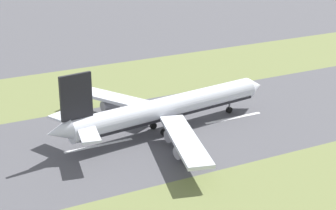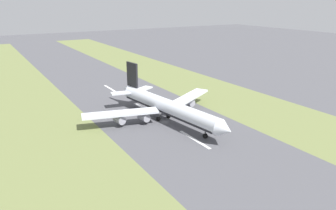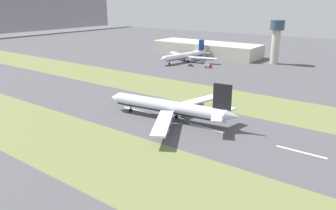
% 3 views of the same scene
% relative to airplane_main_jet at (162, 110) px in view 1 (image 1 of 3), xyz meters
% --- Properties ---
extents(ground_plane, '(800.00, 800.00, 0.00)m').
position_rel_airplane_main_jet_xyz_m(ground_plane, '(0.85, 1.43, -6.02)').
color(ground_plane, '#4C4C51').
extents(grass_median_west, '(40.00, 600.00, 0.01)m').
position_rel_airplane_main_jet_xyz_m(grass_median_west, '(-44.15, 1.43, -6.02)').
color(grass_median_west, olive).
rests_on(grass_median_west, ground).
extents(centreline_dash_mid, '(1.20, 18.00, 0.01)m').
position_rel_airplane_main_jet_xyz_m(centreline_dash_mid, '(0.85, -18.11, -6.01)').
color(centreline_dash_mid, silver).
rests_on(centreline_dash_mid, ground).
extents(centreline_dash_far, '(1.20, 18.00, 0.01)m').
position_rel_airplane_main_jet_xyz_m(centreline_dash_far, '(0.85, 21.89, -6.01)').
color(centreline_dash_far, silver).
rests_on(centreline_dash_far, ground).
extents(airplane_main_jet, '(63.61, 67.15, 20.20)m').
position_rel_airplane_main_jet_xyz_m(airplane_main_jet, '(0.00, 0.00, 0.00)').
color(airplane_main_jet, silver).
rests_on(airplane_main_jet, ground).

